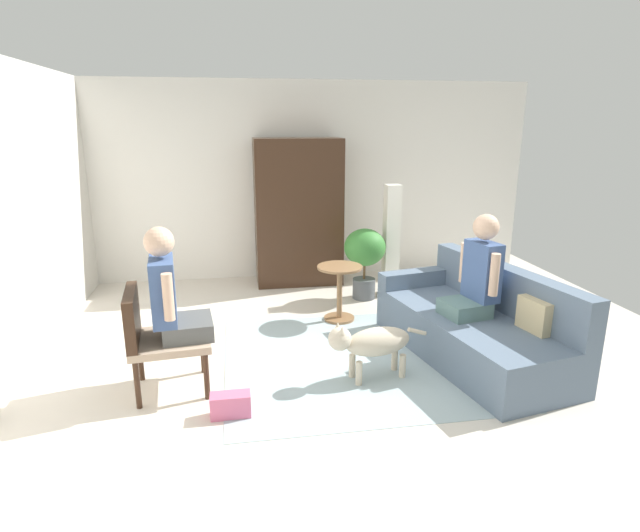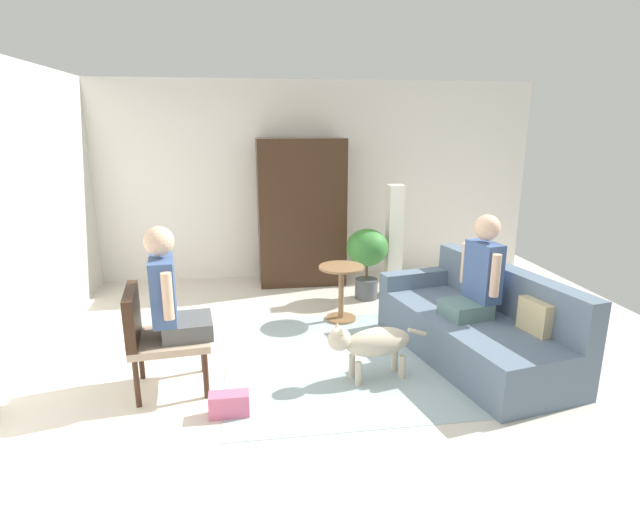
# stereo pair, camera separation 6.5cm
# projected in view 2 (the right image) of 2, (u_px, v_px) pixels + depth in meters

# --- Properties ---
(ground_plane) EXTENTS (7.00, 7.00, 0.00)m
(ground_plane) POSITION_uv_depth(u_px,v_px,m) (352.00, 364.00, 4.72)
(ground_plane) COLOR beige
(back_wall) EXTENTS (6.31, 0.12, 2.66)m
(back_wall) POSITION_uv_depth(u_px,v_px,m) (309.00, 181.00, 7.19)
(back_wall) COLOR silver
(back_wall) RESTS_ON ground
(area_rug) EXTENTS (2.41, 2.25, 0.01)m
(area_rug) POSITION_uv_depth(u_px,v_px,m) (357.00, 360.00, 4.78)
(area_rug) COLOR #9EB2B7
(area_rug) RESTS_ON ground
(couch) EXTENTS (1.28, 2.18, 0.84)m
(couch) POSITION_uv_depth(u_px,v_px,m) (476.00, 327.00, 4.80)
(couch) COLOR slate
(couch) RESTS_ON ground
(armchair) EXTENTS (0.68, 0.63, 0.87)m
(armchair) POSITION_uv_depth(u_px,v_px,m) (154.00, 331.00, 4.13)
(armchair) COLOR #382316
(armchair) RESTS_ON ground
(person_on_couch) EXTENTS (0.50, 0.50, 0.92)m
(person_on_couch) POSITION_uv_depth(u_px,v_px,m) (479.00, 274.00, 4.63)
(person_on_couch) COLOR slate
(person_on_armchair) EXTENTS (0.50, 0.57, 0.90)m
(person_on_armchair) POSITION_uv_depth(u_px,v_px,m) (170.00, 293.00, 4.08)
(person_on_armchair) COLOR #535553
(round_end_table) EXTENTS (0.49, 0.49, 0.62)m
(round_end_table) POSITION_uv_depth(u_px,v_px,m) (341.00, 287.00, 5.66)
(round_end_table) COLOR olive
(round_end_table) RESTS_ON ground
(dog) EXTENTS (0.90, 0.34, 0.53)m
(dog) POSITION_uv_depth(u_px,v_px,m) (372.00, 343.00, 4.35)
(dog) COLOR beige
(dog) RESTS_ON ground
(potted_plant) EXTENTS (0.50, 0.50, 0.88)m
(potted_plant) POSITION_uv_depth(u_px,v_px,m) (367.00, 253.00, 6.31)
(potted_plant) COLOR #4C5156
(potted_plant) RESTS_ON ground
(column_lamp) EXTENTS (0.20, 0.20, 1.39)m
(column_lamp) POSITION_uv_depth(u_px,v_px,m) (394.00, 241.00, 6.43)
(column_lamp) COLOR #4C4742
(column_lamp) RESTS_ON ground
(armoire_cabinet) EXTENTS (1.14, 0.56, 1.92)m
(armoire_cabinet) POSITION_uv_depth(u_px,v_px,m) (301.00, 212.00, 6.88)
(armoire_cabinet) COLOR #382316
(armoire_cabinet) RESTS_ON ground
(handbag) EXTENTS (0.30, 0.14, 0.18)m
(handbag) POSITION_uv_depth(u_px,v_px,m) (229.00, 404.00, 3.87)
(handbag) COLOR #D8668C
(handbag) RESTS_ON ground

